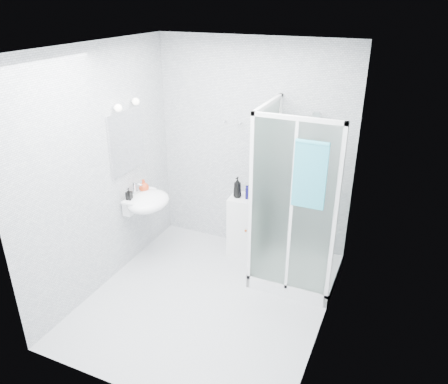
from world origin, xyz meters
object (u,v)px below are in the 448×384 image
at_px(storage_cabinet, 243,226).
at_px(shampoo_bottle_b, 249,190).
at_px(hand_towel, 310,173).
at_px(soap_dispenser_orange, 144,186).
at_px(shower_enclosure, 290,244).
at_px(wall_basin, 146,201).
at_px(shampoo_bottle_a, 237,187).
at_px(soap_dispenser_black, 129,194).

xyz_separation_m(storage_cabinet, shampoo_bottle_b, (0.07, 0.01, 0.49)).
bearing_deg(hand_towel, soap_dispenser_orange, 174.60).
xyz_separation_m(shower_enclosure, soap_dispenser_orange, (-1.75, -0.21, 0.49)).
relative_size(wall_basin, storage_cabinet, 0.72).
height_order(storage_cabinet, hand_towel, hand_towel).
xyz_separation_m(shampoo_bottle_a, soap_dispenser_black, (-1.03, -0.72, 0.03)).
height_order(storage_cabinet, soap_dispenser_orange, soap_dispenser_orange).
relative_size(storage_cabinet, shampoo_bottle_a, 3.03).
bearing_deg(soap_dispenser_black, shower_enclosure, 14.65).
height_order(shower_enclosure, storage_cabinet, shower_enclosure).
xyz_separation_m(wall_basin, soap_dispenser_orange, (-0.09, 0.10, 0.14)).
bearing_deg(storage_cabinet, shampoo_bottle_a, -163.90).
bearing_deg(shampoo_bottle_b, hand_towel, -39.41).
bearing_deg(storage_cabinet, soap_dispenser_black, -149.04).
xyz_separation_m(shower_enclosure, storage_cabinet, (-0.68, 0.28, -0.06)).
xyz_separation_m(hand_towel, soap_dispenser_orange, (-1.99, 0.19, -0.55)).
height_order(shower_enclosure, soap_dispenser_black, shower_enclosure).
distance_m(shower_enclosure, shampoo_bottle_a, 0.91).
height_order(shower_enclosure, shampoo_bottle_a, shower_enclosure).
xyz_separation_m(wall_basin, storage_cabinet, (0.98, 0.60, -0.41)).
distance_m(shampoo_bottle_a, soap_dispenser_black, 1.26).
height_order(soap_dispenser_orange, soap_dispenser_black, soap_dispenser_orange).
bearing_deg(shower_enclosure, wall_basin, -169.19).
distance_m(shower_enclosure, soap_dispenser_orange, 1.83).
distance_m(storage_cabinet, shampoo_bottle_b, 0.50).
distance_m(shampoo_bottle_a, soap_dispenser_orange, 1.11).
relative_size(wall_basin, soap_dispenser_black, 4.02).
relative_size(soap_dispenser_orange, soap_dispenser_black, 1.11).
height_order(hand_towel, soap_dispenser_black, hand_towel).
distance_m(hand_towel, shampoo_bottle_b, 1.26).
bearing_deg(soap_dispenser_black, wall_basin, 50.21).
xyz_separation_m(shower_enclosure, shampoo_bottle_a, (-0.75, 0.26, 0.46)).
xyz_separation_m(shower_enclosure, hand_towel, (0.24, -0.40, 1.05)).
bearing_deg(wall_basin, soap_dispenser_black, -129.79).
bearing_deg(shower_enclosure, storage_cabinet, 157.17).
relative_size(shower_enclosure, shampoo_bottle_b, 9.48).
relative_size(hand_towel, soap_dispenser_orange, 4.29).
bearing_deg(wall_basin, shampoo_bottle_b, 30.25).
bearing_deg(shampoo_bottle_a, wall_basin, -147.65).
relative_size(storage_cabinet, shampoo_bottle_b, 3.69).
bearing_deg(storage_cabinet, hand_towel, -39.95).
bearing_deg(hand_towel, shampoo_bottle_a, 146.24).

